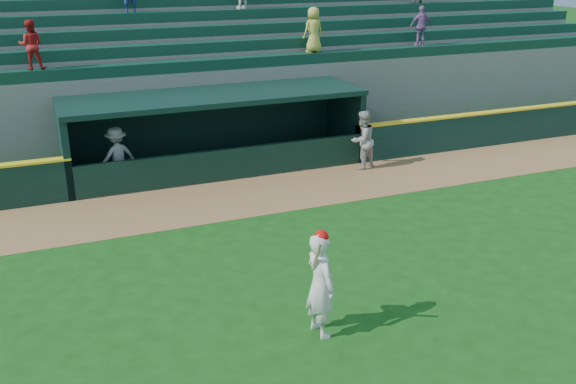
% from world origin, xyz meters
% --- Properties ---
extents(ground, '(120.00, 120.00, 0.00)m').
position_xyz_m(ground, '(0.00, 0.00, 0.00)').
color(ground, '#134611').
rests_on(ground, ground).
extents(warning_track, '(40.00, 3.00, 0.01)m').
position_xyz_m(warning_track, '(0.00, 4.90, 0.01)').
color(warning_track, olive).
rests_on(warning_track, ground).
extents(field_wall_right, '(15.50, 0.30, 1.20)m').
position_xyz_m(field_wall_right, '(12.25, 6.55, 0.60)').
color(field_wall_right, black).
rests_on(field_wall_right, ground).
extents(wall_stripe_right, '(15.50, 0.32, 0.06)m').
position_xyz_m(wall_stripe_right, '(12.25, 6.55, 1.23)').
color(wall_stripe_right, yellow).
rests_on(wall_stripe_right, field_wall_right).
extents(dugout_player_front, '(1.11, 0.99, 1.90)m').
position_xyz_m(dugout_player_front, '(4.36, 5.95, 0.95)').
color(dugout_player_front, '#A6A5A0').
rests_on(dugout_player_front, ground).
extents(dugout_player_inside, '(1.30, 1.01, 1.78)m').
position_xyz_m(dugout_player_inside, '(-3.15, 7.36, 0.89)').
color(dugout_player_inside, '#AAA9A4').
rests_on(dugout_player_inside, ground).
extents(dugout, '(9.40, 2.80, 2.46)m').
position_xyz_m(dugout, '(0.00, 8.00, 1.36)').
color(dugout, slate).
rests_on(dugout, ground).
extents(stands, '(34.50, 6.25, 7.60)m').
position_xyz_m(stands, '(-0.01, 12.57, 2.40)').
color(stands, slate).
rests_on(stands, ground).
extents(batter_at_plate, '(0.58, 0.88, 2.09)m').
position_xyz_m(batter_at_plate, '(-0.96, -2.27, 1.03)').
color(batter_at_plate, silver).
rests_on(batter_at_plate, ground).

